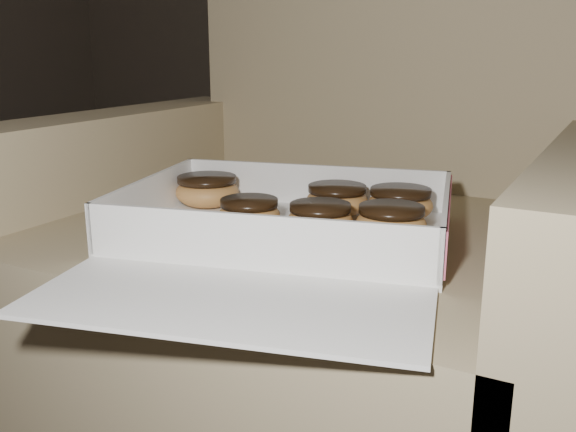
# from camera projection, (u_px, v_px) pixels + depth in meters

# --- Properties ---
(floor) EXTENTS (4.50, 4.50, 0.00)m
(floor) POSITION_uv_depth(u_px,v_px,m) (23.00, 382.00, 1.28)
(floor) COLOR black
(floor) RESTS_ON ground
(armchair) EXTENTS (0.87, 0.73, 0.91)m
(armchair) POSITION_uv_depth(u_px,v_px,m) (322.00, 285.00, 1.01)
(armchair) COLOR #8F815B
(armchair) RESTS_ON floor
(bakery_box) EXTENTS (0.51, 0.56, 0.07)m
(bakery_box) POSITION_uv_depth(u_px,v_px,m) (282.00, 236.00, 0.81)
(bakery_box) COLOR white
(bakery_box) RESTS_ON armchair
(donut_a) EXTENTS (0.09, 0.09, 0.05)m
(donut_a) POSITION_uv_depth(u_px,v_px,m) (207.00, 190.00, 0.97)
(donut_a) COLOR #D9954B
(donut_a) RESTS_ON bakery_box
(donut_b) EXTENTS (0.09, 0.09, 0.04)m
(donut_b) POSITION_uv_depth(u_px,v_px,m) (337.00, 199.00, 0.92)
(donut_b) COLOR #D9954B
(donut_b) RESTS_ON bakery_box
(donut_c) EXTENTS (0.09, 0.09, 0.05)m
(donut_c) POSITION_uv_depth(u_px,v_px,m) (400.00, 203.00, 0.89)
(donut_c) COLOR #D9954B
(donut_c) RESTS_ON bakery_box
(donut_d) EXTENTS (0.09, 0.09, 0.04)m
(donut_d) POSITION_uv_depth(u_px,v_px,m) (391.00, 222.00, 0.80)
(donut_d) COLOR #D9954B
(donut_d) RESTS_ON bakery_box
(donut_e) EXTENTS (0.08, 0.08, 0.04)m
(donut_e) POSITION_uv_depth(u_px,v_px,m) (320.00, 218.00, 0.82)
(donut_e) COLOR #D9954B
(donut_e) RESTS_ON bakery_box
(donut_f) EXTENTS (0.08, 0.08, 0.04)m
(donut_f) POSITION_uv_depth(u_px,v_px,m) (249.00, 213.00, 0.85)
(donut_f) COLOR #D9954B
(donut_f) RESTS_ON bakery_box
(crumb_a) EXTENTS (0.01, 0.01, 0.00)m
(crumb_a) POSITION_uv_depth(u_px,v_px,m) (226.00, 240.00, 0.80)
(crumb_a) COLOR black
(crumb_a) RESTS_ON bakery_box
(crumb_b) EXTENTS (0.01, 0.01, 0.00)m
(crumb_b) POSITION_uv_depth(u_px,v_px,m) (178.00, 224.00, 0.87)
(crumb_b) COLOR black
(crumb_b) RESTS_ON bakery_box
(crumb_c) EXTENTS (0.01, 0.01, 0.00)m
(crumb_c) POSITION_uv_depth(u_px,v_px,m) (418.00, 276.00, 0.68)
(crumb_c) COLOR black
(crumb_c) RESTS_ON bakery_box
(crumb_d) EXTENTS (0.01, 0.01, 0.00)m
(crumb_d) POSITION_uv_depth(u_px,v_px,m) (366.00, 243.00, 0.79)
(crumb_d) COLOR black
(crumb_d) RESTS_ON bakery_box
(crumb_e) EXTENTS (0.01, 0.01, 0.00)m
(crumb_e) POSITION_uv_depth(u_px,v_px,m) (204.00, 241.00, 0.80)
(crumb_e) COLOR black
(crumb_e) RESTS_ON bakery_box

